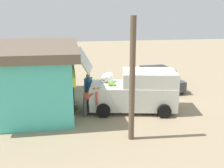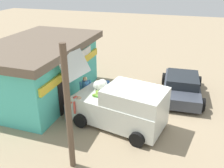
% 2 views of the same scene
% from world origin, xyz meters
% --- Properties ---
extents(ground_plane, '(60.00, 60.00, 0.00)m').
position_xyz_m(ground_plane, '(0.00, 0.00, 0.00)').
color(ground_plane, '#9E896B').
extents(storefront_bar, '(6.88, 4.48, 2.98)m').
position_xyz_m(storefront_bar, '(0.10, 5.30, 1.54)').
color(storefront_bar, '#4CC6B7').
rests_on(storefront_bar, ground_plane).
extents(delivery_van, '(2.84, 4.75, 2.88)m').
position_xyz_m(delivery_van, '(-1.33, 0.61, 0.93)').
color(delivery_van, silver).
rests_on(delivery_van, ground_plane).
extents(parked_sedan, '(4.14, 2.32, 1.19)m').
position_xyz_m(parked_sedan, '(2.25, -1.74, 0.57)').
color(parked_sedan, '#383D47').
rests_on(parked_sedan, ground_plane).
extents(vendor_standing, '(0.48, 0.48, 1.58)m').
position_xyz_m(vendor_standing, '(-0.27, 2.70, 0.91)').
color(vendor_standing, '#4C4C51').
rests_on(vendor_standing, ground_plane).
extents(customer_bending, '(0.59, 0.82, 1.31)m').
position_xyz_m(customer_bending, '(-1.66, 2.76, 0.83)').
color(customer_bending, '#4C4C51').
rests_on(customer_bending, ground_plane).
extents(unloaded_banana_pile, '(0.91, 0.94, 0.49)m').
position_xyz_m(unloaded_banana_pile, '(-0.70, 3.61, 0.22)').
color(unloaded_banana_pile, silver).
rests_on(unloaded_banana_pile, ground_plane).
extents(paint_bucket, '(0.31, 0.31, 0.31)m').
position_xyz_m(paint_bucket, '(2.24, 2.44, 0.15)').
color(paint_bucket, blue).
rests_on(paint_bucket, ground_plane).
extents(utility_pole, '(0.20, 0.20, 4.33)m').
position_xyz_m(utility_pole, '(-4.21, 1.57, 2.16)').
color(utility_pole, brown).
rests_on(utility_pole, ground_plane).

